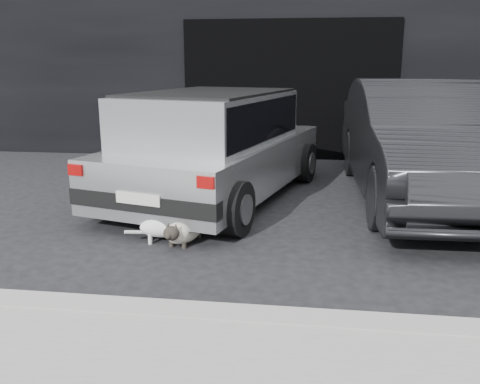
# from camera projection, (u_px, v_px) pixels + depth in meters

# --- Properties ---
(ground) EXTENTS (80.00, 80.00, 0.00)m
(ground) POSITION_uv_depth(u_px,v_px,m) (192.00, 216.00, 6.21)
(ground) COLOR black
(ground) RESTS_ON ground
(building_facade) EXTENTS (34.00, 4.00, 5.00)m
(building_facade) POSITION_uv_depth(u_px,v_px,m) (294.00, 31.00, 11.22)
(building_facade) COLOR black
(building_facade) RESTS_ON ground
(garage_opening) EXTENTS (4.00, 0.10, 2.60)m
(garage_opening) POSITION_uv_depth(u_px,v_px,m) (289.00, 91.00, 9.59)
(garage_opening) COLOR black
(garage_opening) RESTS_ON ground
(curb) EXTENTS (18.00, 0.25, 0.12)m
(curb) POSITION_uv_depth(u_px,v_px,m) (248.00, 320.00, 3.57)
(curb) COLOR gray
(curb) RESTS_ON ground
(silver_hatchback) EXTENTS (2.72, 4.27, 1.46)m
(silver_hatchback) POSITION_uv_depth(u_px,v_px,m) (215.00, 141.00, 6.79)
(silver_hatchback) COLOR #B6B8BB
(silver_hatchback) RESTS_ON ground
(second_car) EXTENTS (1.82, 4.89, 1.60)m
(second_car) POSITION_uv_depth(u_px,v_px,m) (422.00, 141.00, 6.75)
(second_car) COLOR black
(second_car) RESTS_ON ground
(cat_siamese) EXTENTS (0.42, 0.85, 0.30)m
(cat_siamese) POSITION_uv_depth(u_px,v_px,m) (183.00, 231.00, 5.21)
(cat_siamese) COLOR beige
(cat_siamese) RESTS_ON ground
(cat_white) EXTENTS (0.72, 0.38, 0.35)m
(cat_white) POSITION_uv_depth(u_px,v_px,m) (168.00, 226.00, 5.27)
(cat_white) COLOR white
(cat_white) RESTS_ON ground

